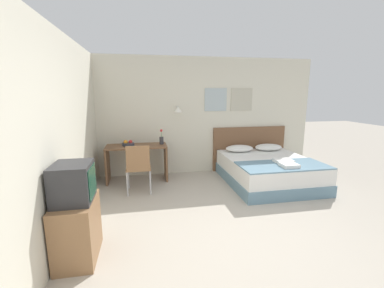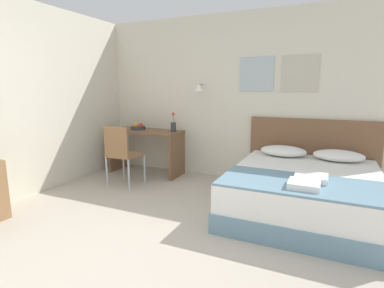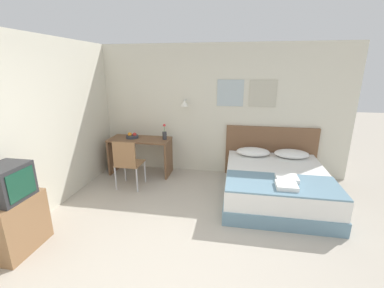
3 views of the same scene
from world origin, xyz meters
name	(u,v)px [view 1 (image 1 of 3)]	position (x,y,z in m)	size (l,w,h in m)	color
ground_plane	(250,238)	(0.00, 0.00, 0.00)	(24.00, 24.00, 0.00)	#B2A899
wall_back	(201,116)	(0.01, 2.97, 1.33)	(5.42, 0.31, 2.65)	beige
wall_left	(42,146)	(-2.34, -0.03, 1.32)	(0.06, 5.94, 2.65)	beige
bed	(268,171)	(1.21, 1.90, 0.26)	(1.69, 1.96, 0.53)	#66899E
headboard	(249,148)	(1.21, 2.91, 0.52)	(1.81, 0.06, 1.05)	brown
pillow_left	(239,148)	(0.85, 2.62, 0.60)	(0.64, 0.42, 0.15)	white
pillow_right	(268,147)	(1.57, 2.62, 0.60)	(0.64, 0.42, 0.15)	white
throw_blanket	(283,165)	(1.21, 1.34, 0.54)	(1.64, 0.78, 0.02)	#66899E
folded_towel_near_foot	(284,161)	(1.30, 1.47, 0.58)	(0.32, 0.28, 0.06)	white
folded_towel_mid_bed	(289,165)	(1.25, 1.20, 0.58)	(0.29, 0.27, 0.06)	white
desk	(137,156)	(-1.47, 2.57, 0.54)	(1.26, 0.56, 0.77)	brown
desk_chair	(138,165)	(-1.43, 1.82, 0.55)	(0.45, 0.45, 0.93)	#8E6642
fruit_bowl	(128,144)	(-1.64, 2.59, 0.81)	(0.25, 0.25, 0.12)	#333842
flower_vase	(161,139)	(-0.94, 2.60, 0.88)	(0.09, 0.09, 0.33)	#333338
tv_stand	(77,230)	(-2.09, 0.00, 0.35)	(0.41, 0.67, 0.69)	#8E6642
television	(73,183)	(-2.08, 0.00, 0.90)	(0.40, 0.47, 0.42)	#2D2D30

